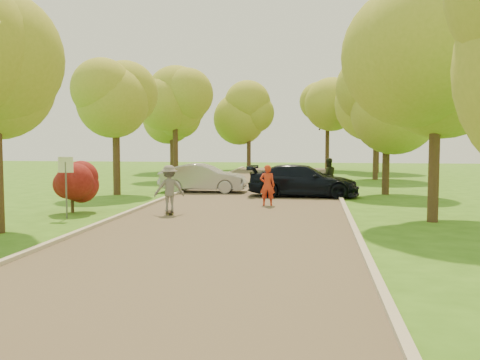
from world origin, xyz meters
The scene contains 21 objects.
ground centered at (0.00, 0.00, 0.00)m, with size 100.00×100.00×0.00m, color #346C19.
road centered at (0.00, 8.00, 0.01)m, with size 8.00×60.00×0.01m, color #4C4438.
curb_left centered at (-4.05, 8.00, 0.06)m, with size 0.18×60.00×0.12m, color #B2AD9E.
curb_right centered at (4.05, 8.00, 0.06)m, with size 0.18×60.00×0.12m, color #B2AD9E.
street_sign centered at (-5.80, 4.00, 1.56)m, with size 0.55×0.06×2.17m.
red_shrub centered at (-6.30, 5.50, 1.10)m, with size 1.70×1.70×1.95m.
tree_l_midb centered at (-6.81, 12.00, 4.59)m, with size 4.30×4.20×6.62m.
tree_l_far centered at (-6.39, 22.00, 5.47)m, with size 4.92×4.80×7.79m.
tree_r_mida centered at (7.02, 5.00, 5.54)m, with size 5.13×5.00×7.95m.
tree_r_midb centered at (6.60, 14.00, 4.88)m, with size 4.51×4.40×7.01m.
tree_r_far centered at (7.23, 24.00, 5.83)m, with size 5.33×5.20×8.34m.
tree_bg_a centered at (-8.78, 30.00, 5.31)m, with size 5.12×5.00×7.72m.
tree_bg_b centered at (8.22, 32.00, 5.54)m, with size 5.12×5.00×7.95m.
tree_bg_c centered at (-2.79, 34.00, 5.02)m, with size 4.92×4.80×7.33m.
tree_bg_d centered at (4.22, 36.00, 5.31)m, with size 5.12×5.00×7.72m.
silver_sedan centered at (-2.97, 13.83, 0.75)m, with size 1.58×4.53×1.49m, color #9F9FA3.
dark_sedan centered at (2.30, 12.34, 0.78)m, with size 2.17×5.35×1.55m, color black.
longboard centered at (-2.50, 5.51, 0.10)m, with size 0.56×0.91×0.10m.
skateboarder centered at (-2.50, 5.51, 0.97)m, with size 1.11×0.64×1.72m, color slate.
person_striped centered at (0.88, 8.56, 0.86)m, with size 0.63×0.41×1.73m, color #B9311B.
person_olive centered at (3.55, 14.51, 0.91)m, with size 0.88×0.69×1.81m, color #282F1C.
Camera 1 is at (2.80, -13.63, 2.80)m, focal length 40.00 mm.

